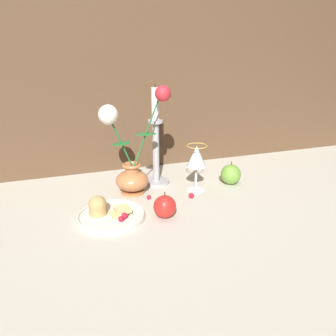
% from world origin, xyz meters
% --- Properties ---
extents(ground_plane, '(2.40, 2.40, 0.00)m').
position_xyz_m(ground_plane, '(0.00, 0.00, 0.00)').
color(ground_plane, '#B7B2A3').
rests_on(ground_plane, ground).
extents(wall_back, '(2.40, 0.04, 1.20)m').
position_xyz_m(wall_back, '(0.00, 0.35, 0.60)').
color(wall_back, brown).
rests_on(wall_back, ground_plane).
extents(vase, '(0.23, 0.11, 0.35)m').
position_xyz_m(vase, '(-0.10, 0.09, 0.11)').
color(vase, '#B77042').
rests_on(vase, ground_plane).
extents(plate_with_pastries, '(0.19, 0.19, 0.07)m').
position_xyz_m(plate_with_pastries, '(-0.21, -0.06, 0.02)').
color(plate_with_pastries, silver).
rests_on(plate_with_pastries, ground_plane).
extents(wine_glass, '(0.07, 0.07, 0.16)m').
position_xyz_m(wine_glass, '(0.11, 0.05, 0.12)').
color(wine_glass, silver).
rests_on(wine_glass, ground_plane).
extents(candlestick, '(0.09, 0.09, 0.35)m').
position_xyz_m(candlestick, '(0.00, 0.15, 0.13)').
color(candlestick, '#A3A3A8').
rests_on(candlestick, ground_plane).
extents(apple_beside_vase, '(0.07, 0.07, 0.08)m').
position_xyz_m(apple_beside_vase, '(0.25, 0.06, 0.04)').
color(apple_beside_vase, '#669938').
rests_on(apple_beside_vase, ground_plane).
extents(apple_near_glass, '(0.07, 0.07, 0.08)m').
position_xyz_m(apple_near_glass, '(-0.05, -0.10, 0.03)').
color(apple_near_glass, red).
rests_on(apple_near_glass, ground_plane).
extents(berry_near_plate, '(0.02, 0.02, 0.02)m').
position_xyz_m(berry_near_plate, '(0.07, -0.01, 0.01)').
color(berry_near_plate, '#AD192D').
rests_on(berry_near_plate, ground_plane).
extents(berry_front_center, '(0.01, 0.01, 0.01)m').
position_xyz_m(berry_front_center, '(-0.06, 0.03, 0.01)').
color(berry_front_center, '#AD192D').
rests_on(berry_front_center, ground_plane).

